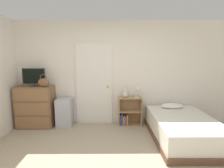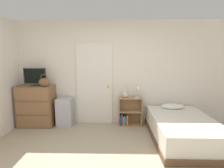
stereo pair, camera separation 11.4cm
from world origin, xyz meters
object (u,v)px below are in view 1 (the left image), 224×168
storage_bin (65,112)px  teddy_bear (125,93)px  bookshelf (128,113)px  handbag (44,82)px  bed (182,128)px  dresser (36,106)px  desk_lamp (138,90)px  tv (34,77)px

storage_bin → teddy_bear: 1.55m
storage_bin → bookshelf: (1.56, 0.06, -0.05)m
handbag → bed: (3.01, -0.56, -0.87)m
dresser → teddy_bear: (2.17, 0.08, 0.30)m
storage_bin → desk_lamp: (1.78, 0.01, 0.56)m
bookshelf → teddy_bear: teddy_bear is taller
teddy_bear → bed: teddy_bear is taller
desk_lamp → handbag: bearing=-175.7°
tv → teddy_bear: bearing=2.8°
desk_lamp → bed: desk_lamp is taller
tv → handbag: bearing=-21.1°
tv → desk_lamp: bearing=1.5°
tv → desk_lamp: size_ratio=1.90×
dresser → handbag: size_ratio=3.40×
teddy_bear → tv: bearing=-177.2°
dresser → teddy_bear: bearing=2.2°
dresser → desk_lamp: bearing=1.0°
tv → teddy_bear: tv is taller
dresser → storage_bin: 0.70m
dresser → teddy_bear: size_ratio=4.24×
teddy_bear → bed: 1.47m
tv → storage_bin: 1.10m
desk_lamp → bed: size_ratio=0.15×
storage_bin → teddy_bear: (1.48, 0.05, 0.46)m
dresser → desk_lamp: size_ratio=3.56×
tv → teddy_bear: 2.19m
bookshelf → teddy_bear: 0.52m
teddy_bear → dresser: bearing=-177.8°
dresser → desk_lamp: (2.47, 0.04, 0.40)m
dresser → tv: size_ratio=1.87×
tv → handbag: 0.30m
tv → storage_bin: size_ratio=0.78×
handbag → bookshelf: handbag is taller
handbag → storage_bin: size_ratio=0.43×
storage_bin → tv: bearing=-175.3°
bed → teddy_bear: bearing=145.7°
storage_bin → teddy_bear: size_ratio=2.90×
dresser → tv: (0.02, -0.02, 0.72)m
dresser → desk_lamp: 2.50m
storage_bin → bed: 2.70m
storage_bin → desk_lamp: desk_lamp is taller
bookshelf → bed: 1.30m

